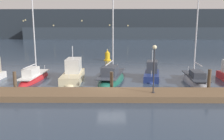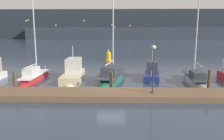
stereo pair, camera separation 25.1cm
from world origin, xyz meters
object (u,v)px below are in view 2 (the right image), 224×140
at_px(motorboat_berth_6, 152,76).
at_px(sailboat_berth_3, 35,78).
at_px(dock_lamppost, 153,61).
at_px(sailboat_berth_7, 195,81).
at_px(motorboat_berth_4, 73,76).
at_px(sailboat_berth_5, 112,78).
at_px(channel_buoy, 109,56).

bearing_deg(motorboat_berth_6, sailboat_berth_3, -177.34).
bearing_deg(sailboat_berth_3, dock_lamppost, -29.51).
xyz_separation_m(sailboat_berth_7, dock_lamppost, (-5.18, -5.50, 2.79)).
bearing_deg(motorboat_berth_4, sailboat_berth_3, -179.76).
height_order(motorboat_berth_6, dock_lamppost, dock_lamppost).
relative_size(motorboat_berth_4, dock_lamppost, 1.83).
height_order(motorboat_berth_4, sailboat_berth_5, sailboat_berth_5).
xyz_separation_m(motorboat_berth_4, sailboat_berth_5, (4.07, -0.16, -0.24)).
xyz_separation_m(sailboat_berth_3, sailboat_berth_7, (16.62, -0.97, -0.07)).
height_order(sailboat_berth_5, channel_buoy, sailboat_berth_5).
bearing_deg(motorboat_berth_4, dock_lamppost, -41.65).
distance_m(sailboat_berth_3, sailboat_berth_7, 16.65).
bearing_deg(dock_lamppost, motorboat_berth_4, 138.35).
distance_m(sailboat_berth_3, dock_lamppost, 13.43).
distance_m(motorboat_berth_4, channel_buoy, 15.80).
xyz_separation_m(sailboat_berth_3, motorboat_berth_6, (12.55, 0.58, 0.16)).
bearing_deg(sailboat_berth_7, dock_lamppost, -133.27).
distance_m(sailboat_berth_5, sailboat_berth_7, 8.45).
bearing_deg(sailboat_berth_7, channel_buoy, 119.50).
bearing_deg(dock_lamppost, sailboat_berth_3, 150.49).
relative_size(sailboat_berth_3, sailboat_berth_5, 0.86).
relative_size(sailboat_berth_5, dock_lamppost, 3.32).
bearing_deg(motorboat_berth_4, channel_buoy, 78.43).
xyz_separation_m(motorboat_berth_6, dock_lamppost, (-1.11, -7.06, 2.57)).
xyz_separation_m(sailboat_berth_5, motorboat_berth_6, (4.34, 0.73, 0.16)).
relative_size(motorboat_berth_6, dock_lamppost, 1.46).
bearing_deg(sailboat_berth_5, motorboat_berth_6, 9.56).
relative_size(motorboat_berth_4, sailboat_berth_5, 0.55).
height_order(sailboat_berth_3, sailboat_berth_7, sailboat_berth_3).
bearing_deg(sailboat_berth_5, sailboat_berth_7, -5.62).
xyz_separation_m(sailboat_berth_7, channel_buoy, (-9.31, 16.47, 0.65)).
height_order(motorboat_berth_6, sailboat_berth_7, sailboat_berth_7).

